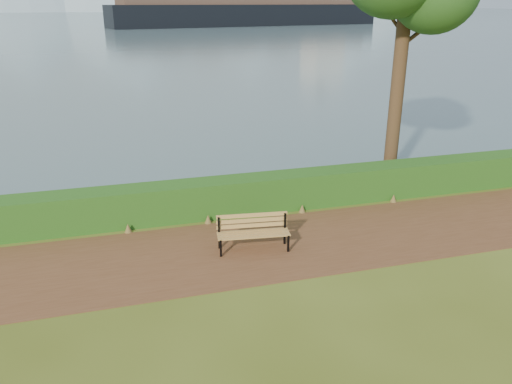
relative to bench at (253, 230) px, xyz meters
name	(u,v)px	position (x,y,z in m)	size (l,w,h in m)	color
ground	(270,252)	(0.33, -0.30, -0.50)	(140.00, 140.00, 0.00)	#475217
path	(266,247)	(0.33, 0.00, -0.49)	(40.00, 3.40, 0.01)	brown
hedge	(243,195)	(0.33, 2.30, 0.00)	(32.00, 0.85, 1.00)	#164614
water	(113,14)	(0.33, 259.70, -0.49)	(700.00, 510.00, 0.00)	#3E5465
bench	(253,230)	(0.00, 0.00, 0.00)	(1.77, 0.71, 0.86)	black
cargo_ship	(259,12)	(34.29, 118.77, 2.68)	(71.07, 24.44, 21.33)	black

